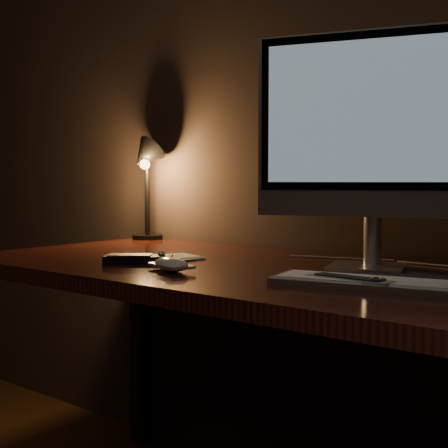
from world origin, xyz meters
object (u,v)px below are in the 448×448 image
Objects in this scene: keyboard at (383,283)px; monitor at (368,129)px; mouse at (171,266)px; desk at (273,313)px; desk_lamp at (145,170)px; tv_remote at (349,282)px; media_remote at (138,259)px.

monitor is at bearing 110.75° from keyboard.
monitor is 4.80× the size of mouse.
monitor is at bearing 13.96° from desk.
tv_remote is at bearing -35.60° from desk_lamp.
desk_lamp is at bearing 151.95° from monitor.
keyboard is 2.46× the size of tv_remote.
mouse and tv_remote have the same top height.
mouse is 0.32× the size of desk_lamp.
keyboard is (0.15, -0.23, -0.33)m from monitor.
media_remote is at bearing -179.14° from mouse.
keyboard is at bearing -74.78° from monitor.
mouse is 0.67× the size of media_remote.
keyboard is 0.49m from mouse.
tv_remote is (0.58, 0.02, -0.00)m from media_remote.
keyboard is at bearing 30.32° from tv_remote.
mouse is (-0.34, -0.32, -0.32)m from monitor.
desk_lamp is at bearing 147.58° from keyboard.
desk is at bearing 150.34° from tv_remote.
keyboard is 0.64m from media_remote.
desk_lamp reaches higher than media_remote.
mouse is 0.43m from tv_remote.
mouse is 0.80m from desk_lamp.
media_remote is (-0.64, -0.05, 0.00)m from keyboard.
mouse is at bearing -153.91° from monitor.
desk is 0.32m from mouse.
monitor is 1.27× the size of keyboard.
desk_lamp is at bearing 97.07° from media_remote.
media_remote is (-0.27, -0.22, 0.14)m from desk.
keyboard is 2.53× the size of media_remote.
monitor is (0.23, 0.06, 0.46)m from desk.
tv_remote is at bearing -88.63° from monitor.
desk_lamp reaches higher than keyboard.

